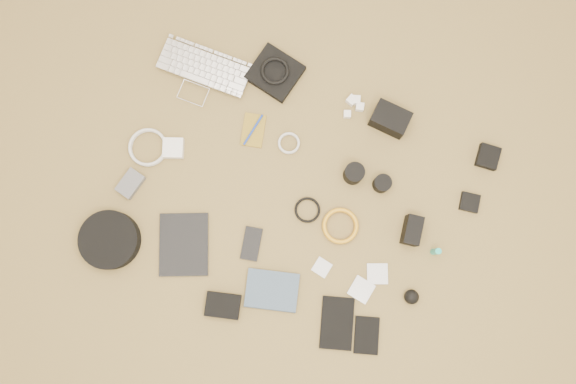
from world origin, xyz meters
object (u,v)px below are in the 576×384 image
(tablet, at_px, (184,244))
(headphone_case, at_px, (110,240))
(laptop, at_px, (200,79))
(dslr_camera, at_px, (390,119))
(phone, at_px, (251,244))
(paperback, at_px, (270,310))

(tablet, bearing_deg, headphone_case, 175.78)
(headphone_case, bearing_deg, laptop, 83.69)
(dslr_camera, height_order, phone, dslr_camera)
(tablet, bearing_deg, paperback, -37.61)
(laptop, distance_m, tablet, 0.66)
(tablet, bearing_deg, laptop, 84.82)
(paperback, bearing_deg, headphone_case, 73.46)
(phone, xyz_separation_m, paperback, (0.15, -0.21, 0.00))
(tablet, height_order, paperback, paperback)
(dslr_camera, bearing_deg, paperback, -96.67)
(tablet, relative_size, phone, 1.89)
(tablet, distance_m, phone, 0.26)
(phone, distance_m, headphone_case, 0.54)
(dslr_camera, height_order, headphone_case, dslr_camera)
(laptop, distance_m, dslr_camera, 0.77)
(laptop, relative_size, headphone_case, 1.63)
(laptop, height_order, headphone_case, headphone_case)
(dslr_camera, relative_size, headphone_case, 0.62)
(laptop, bearing_deg, tablet, -73.40)
(headphone_case, bearing_deg, dslr_camera, 44.27)
(laptop, bearing_deg, dslr_camera, 7.99)
(laptop, relative_size, tablet, 1.52)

